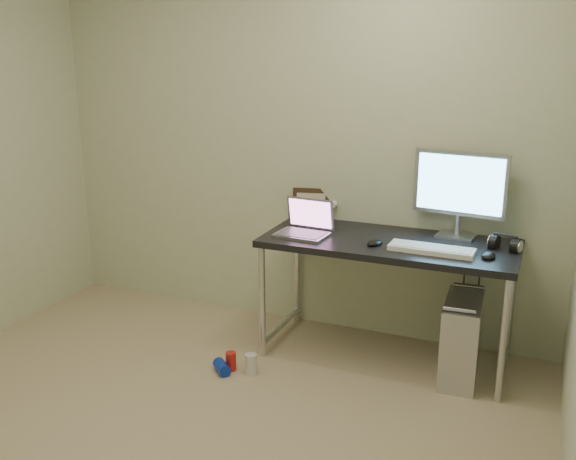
# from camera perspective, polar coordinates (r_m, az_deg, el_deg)

# --- Properties ---
(floor) EXTENTS (3.50, 3.50, 0.00)m
(floor) POSITION_cam_1_polar(r_m,az_deg,el_deg) (3.23, -11.91, -19.30)
(floor) COLOR tan
(floor) RESTS_ON ground
(wall_back) EXTENTS (3.50, 0.02, 2.50)m
(wall_back) POSITION_cam_1_polar(r_m,az_deg,el_deg) (4.23, 0.62, 7.89)
(wall_back) COLOR beige
(wall_back) RESTS_ON ground
(desk) EXTENTS (1.48, 0.65, 0.75)m
(desk) POSITION_cam_1_polar(r_m,az_deg,el_deg) (3.84, 8.94, -2.11)
(desk) COLOR black
(desk) RESTS_ON ground
(tower_computer) EXTENTS (0.23, 0.47, 0.51)m
(tower_computer) POSITION_cam_1_polar(r_m,az_deg,el_deg) (3.84, 15.14, -9.35)
(tower_computer) COLOR silver
(tower_computer) RESTS_ON ground
(cable_a) EXTENTS (0.01, 0.16, 0.69)m
(cable_a) POSITION_cam_1_polar(r_m,az_deg,el_deg) (4.12, 15.32, -5.17)
(cable_a) COLOR black
(cable_a) RESTS_ON ground
(cable_b) EXTENTS (0.02, 0.11, 0.71)m
(cable_b) POSITION_cam_1_polar(r_m,az_deg,el_deg) (4.10, 16.51, -5.67)
(cable_b) COLOR black
(cable_b) RESTS_ON ground
(can_red) EXTENTS (0.08, 0.08, 0.11)m
(can_red) POSITION_cam_1_polar(r_m,az_deg,el_deg) (3.88, -5.09, -11.54)
(can_red) COLOR red
(can_red) RESTS_ON ground
(can_white) EXTENTS (0.09, 0.09, 0.13)m
(can_white) POSITION_cam_1_polar(r_m,az_deg,el_deg) (3.83, -3.30, -11.82)
(can_white) COLOR silver
(can_white) RESTS_ON ground
(can_blue) EXTENTS (0.14, 0.14, 0.07)m
(can_blue) POSITION_cam_1_polar(r_m,az_deg,el_deg) (3.86, -5.90, -12.05)
(can_blue) COLOR #0E2DB2
(can_blue) RESTS_ON ground
(laptop) EXTENTS (0.32, 0.27, 0.21)m
(laptop) POSITION_cam_1_polar(r_m,az_deg,el_deg) (3.88, 1.53, 0.33)
(laptop) COLOR #ACACB4
(laptop) RESTS_ON desk
(monitor) EXTENTS (0.55, 0.19, 0.51)m
(monitor) POSITION_cam_1_polar(r_m,az_deg,el_deg) (3.89, 15.03, 3.66)
(monitor) COLOR #ACACB4
(monitor) RESTS_ON desk
(keyboard) EXTENTS (0.47, 0.16, 0.03)m
(keyboard) POSITION_cam_1_polar(r_m,az_deg,el_deg) (3.64, 12.63, -1.69)
(keyboard) COLOR white
(keyboard) RESTS_ON desk
(mouse_right) EXTENTS (0.08, 0.12, 0.04)m
(mouse_right) POSITION_cam_1_polar(r_m,az_deg,el_deg) (3.62, 17.40, -2.06)
(mouse_right) COLOR black
(mouse_right) RESTS_ON desk
(mouse_left) EXTENTS (0.11, 0.13, 0.04)m
(mouse_left) POSITION_cam_1_polar(r_m,az_deg,el_deg) (3.71, 7.71, -1.02)
(mouse_left) COLOR black
(mouse_left) RESTS_ON desk
(headphones) EXTENTS (0.19, 0.11, 0.11)m
(headphones) POSITION_cam_1_polar(r_m,az_deg,el_deg) (3.79, 18.72, -1.23)
(headphones) COLOR black
(headphones) RESTS_ON desk
(picture_frame) EXTENTS (0.26, 0.13, 0.20)m
(picture_frame) POSITION_cam_1_polar(r_m,az_deg,el_deg) (4.23, 2.09, 2.38)
(picture_frame) COLOR black
(picture_frame) RESTS_ON desk
(webcam) EXTENTS (0.05, 0.04, 0.13)m
(webcam) POSITION_cam_1_polar(r_m,az_deg,el_deg) (4.18, 4.04, 2.13)
(webcam) COLOR silver
(webcam) RESTS_ON desk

